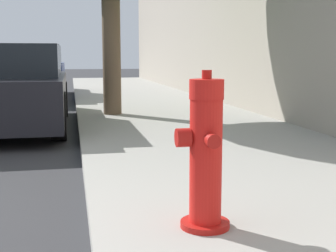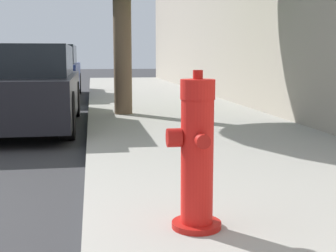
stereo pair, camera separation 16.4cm
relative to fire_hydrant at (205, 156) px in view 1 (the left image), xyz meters
name	(u,v)px [view 1 (the left image)]	position (x,y,z in m)	size (l,w,h in m)	color
fire_hydrant	(205,156)	(0.00, 0.00, 0.00)	(0.32, 0.32, 0.92)	#A91511
parked_car_near	(9,88)	(-1.68, 4.97, 0.09)	(1.72, 4.02, 1.28)	black
parked_car_mid	(29,73)	(-1.82, 10.36, 0.14)	(1.81, 4.53, 1.40)	navy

